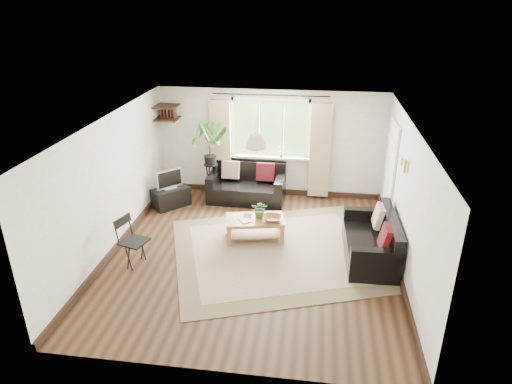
# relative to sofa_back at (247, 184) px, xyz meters

# --- Properties ---
(floor) EXTENTS (5.50, 5.50, 0.00)m
(floor) POSITION_rel_sofa_back_xyz_m (0.47, -2.27, -0.39)
(floor) COLOR black
(floor) RESTS_ON ground
(ceiling) EXTENTS (5.50, 5.50, 0.00)m
(ceiling) POSITION_rel_sofa_back_xyz_m (0.47, -2.27, 2.01)
(ceiling) COLOR white
(ceiling) RESTS_ON floor
(wall_back) EXTENTS (5.00, 0.02, 2.40)m
(wall_back) POSITION_rel_sofa_back_xyz_m (0.47, 0.48, 0.81)
(wall_back) COLOR beige
(wall_back) RESTS_ON floor
(wall_front) EXTENTS (5.00, 0.02, 2.40)m
(wall_front) POSITION_rel_sofa_back_xyz_m (0.47, -5.02, 0.81)
(wall_front) COLOR beige
(wall_front) RESTS_ON floor
(wall_left) EXTENTS (0.02, 5.50, 2.40)m
(wall_left) POSITION_rel_sofa_back_xyz_m (-2.03, -2.27, 0.81)
(wall_left) COLOR beige
(wall_left) RESTS_ON floor
(wall_right) EXTENTS (0.02, 5.50, 2.40)m
(wall_right) POSITION_rel_sofa_back_xyz_m (2.97, -2.27, 0.81)
(wall_right) COLOR beige
(wall_right) RESTS_ON floor
(rug) EXTENTS (4.52, 4.19, 0.02)m
(rug) POSITION_rel_sofa_back_xyz_m (0.94, -2.12, -0.38)
(rug) COLOR beige
(rug) RESTS_ON floor
(window) EXTENTS (2.50, 0.16, 2.16)m
(window) POSITION_rel_sofa_back_xyz_m (0.47, 0.44, 1.16)
(window) COLOR white
(window) RESTS_ON wall_back
(door) EXTENTS (0.06, 0.96, 2.06)m
(door) POSITION_rel_sofa_back_xyz_m (2.94, -0.57, 0.61)
(door) COLOR silver
(door) RESTS_ON wall_right
(corner_shelf) EXTENTS (0.50, 0.50, 0.34)m
(corner_shelf) POSITION_rel_sofa_back_xyz_m (-1.78, 0.23, 1.50)
(corner_shelf) COLOR black
(corner_shelf) RESTS_ON wall_back
(pendant_lamp) EXTENTS (0.36, 0.36, 0.54)m
(pendant_lamp) POSITION_rel_sofa_back_xyz_m (0.47, -1.87, 1.66)
(pendant_lamp) COLOR beige
(pendant_lamp) RESTS_ON ceiling
(wall_sconce) EXTENTS (0.12, 0.12, 0.28)m
(wall_sconce) POSITION_rel_sofa_back_xyz_m (2.90, -1.97, 1.35)
(wall_sconce) COLOR beige
(wall_sconce) RESTS_ON wall_right
(sofa_back) EXTENTS (1.69, 0.88, 0.78)m
(sofa_back) POSITION_rel_sofa_back_xyz_m (0.00, 0.00, 0.00)
(sofa_back) COLOR black
(sofa_back) RESTS_ON floor
(sofa_right) EXTENTS (1.68, 0.88, 0.78)m
(sofa_right) POSITION_rel_sofa_back_xyz_m (2.50, -2.09, -0.00)
(sofa_right) COLOR black
(sofa_right) RESTS_ON floor
(coffee_table) EXTENTS (1.17, 0.79, 0.44)m
(coffee_table) POSITION_rel_sofa_back_xyz_m (0.43, -1.71, -0.17)
(coffee_table) COLOR olive
(coffee_table) RESTS_ON floor
(table_plant) EXTENTS (0.34, 0.30, 0.34)m
(table_plant) POSITION_rel_sofa_back_xyz_m (0.52, -1.65, 0.22)
(table_plant) COLOR #345E25
(table_plant) RESTS_ON coffee_table
(bowl) EXTENTS (0.37, 0.37, 0.09)m
(bowl) POSITION_rel_sofa_back_xyz_m (0.75, -1.75, 0.09)
(bowl) COLOR brown
(bowl) RESTS_ON coffee_table
(book_a) EXTENTS (0.28, 0.30, 0.02)m
(book_a) POSITION_rel_sofa_back_xyz_m (0.18, -1.86, 0.06)
(book_a) COLOR white
(book_a) RESTS_ON coffee_table
(book_b) EXTENTS (0.16, 0.22, 0.02)m
(book_b) POSITION_rel_sofa_back_xyz_m (0.20, -1.64, 0.06)
(book_b) COLOR #512D20
(book_b) RESTS_ON coffee_table
(tv_stand) EXTENTS (0.85, 0.86, 0.42)m
(tv_stand) POSITION_rel_sofa_back_xyz_m (-1.58, -0.51, -0.18)
(tv_stand) COLOR black
(tv_stand) RESTS_ON floor
(tv) EXTENTS (0.56, 0.56, 0.45)m
(tv) POSITION_rel_sofa_back_xyz_m (-1.59, -0.51, 0.25)
(tv) COLOR #A5A5AA
(tv) RESTS_ON tv_stand
(palm_stand) EXTENTS (0.79, 0.79, 1.79)m
(palm_stand) POSITION_rel_sofa_back_xyz_m (-0.80, 0.01, 0.50)
(palm_stand) COLOR black
(palm_stand) RESTS_ON floor
(folding_chair) EXTENTS (0.56, 0.56, 0.86)m
(folding_chair) POSITION_rel_sofa_back_xyz_m (-1.46, -2.85, 0.04)
(folding_chair) COLOR black
(folding_chair) RESTS_ON floor
(sill_plant) EXTENTS (0.14, 0.10, 0.27)m
(sill_plant) POSITION_rel_sofa_back_xyz_m (0.72, 0.36, 0.67)
(sill_plant) COLOR #2D6023
(sill_plant) RESTS_ON window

